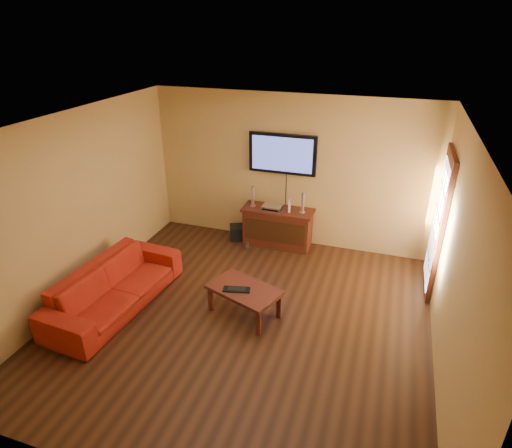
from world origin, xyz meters
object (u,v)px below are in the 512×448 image
at_px(sofa, 114,280).
at_px(keyboard, 237,289).
at_px(subwoofer, 237,232).
at_px(bottle, 247,246).
at_px(speaker_right, 303,204).
at_px(speaker_left, 253,197).
at_px(coffee_table, 244,292).
at_px(television, 282,154).
at_px(game_console, 290,206).
at_px(av_receiver, 272,208).
at_px(media_console, 278,227).

height_order(sofa, keyboard, sofa).
bearing_deg(subwoofer, keyboard, -93.46).
bearing_deg(bottle, speaker_right, 24.37).
distance_m(speaker_left, speaker_right, 0.92).
distance_m(coffee_table, sofa, 1.88).
xyz_separation_m(television, game_console, (0.21, -0.22, -0.86)).
height_order(coffee_table, av_receiver, av_receiver).
relative_size(coffee_table, av_receiver, 3.24).
relative_size(sofa, subwoofer, 8.18).
xyz_separation_m(game_console, subwoofer, (-0.99, -0.00, -0.68)).
height_order(media_console, keyboard, media_console).
bearing_deg(media_console, coffee_table, -86.82).
distance_m(media_console, coffee_table, 2.12).
xyz_separation_m(speaker_left, game_console, (0.69, -0.01, -0.07)).
relative_size(sofa, av_receiver, 6.40).
relative_size(speaker_right, subwoofer, 1.36).
bearing_deg(coffee_table, sofa, -167.58).
height_order(subwoofer, keyboard, keyboard).
bearing_deg(subwoofer, media_console, -22.71).
relative_size(sofa, speaker_left, 6.00).
xyz_separation_m(television, coffee_table, (0.12, -2.32, -1.31)).
bearing_deg(subwoofer, television, -8.21).
relative_size(media_console, speaker_right, 3.44).
height_order(media_console, bottle, media_console).
relative_size(television, keyboard, 3.03).
bearing_deg(subwoofer, sofa, -134.33).
bearing_deg(media_console, television, 90.00).
relative_size(television, coffee_table, 1.06).
xyz_separation_m(av_receiver, subwoofer, (-0.69, 0.03, -0.62)).
bearing_deg(television, keyboard, -89.25).
bearing_deg(av_receiver, speaker_left, 175.75).
bearing_deg(keyboard, av_receiver, 93.30).
height_order(sofa, speaker_right, speaker_right).
bearing_deg(game_console, subwoofer, 169.85).
relative_size(game_console, bottle, 1.02).
relative_size(speaker_left, av_receiver, 1.07).
xyz_separation_m(media_console, sofa, (-1.71, -2.52, 0.07)).
relative_size(media_console, bottle, 6.41).
distance_m(coffee_table, subwoofer, 2.30).
xyz_separation_m(coffee_table, subwoofer, (-0.90, 2.10, -0.23)).
distance_m(media_console, av_receiver, 0.41).
height_order(sofa, bottle, sofa).
height_order(media_console, game_console, game_console).
xyz_separation_m(sofa, av_receiver, (1.62, 2.48, 0.32)).
bearing_deg(media_console, speaker_left, -179.80).
bearing_deg(television, speaker_left, -156.57).
distance_m(media_console, speaker_left, 0.71).
distance_m(media_console, sofa, 3.05).
bearing_deg(av_receiver, television, 72.22).
height_order(av_receiver, keyboard, av_receiver).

